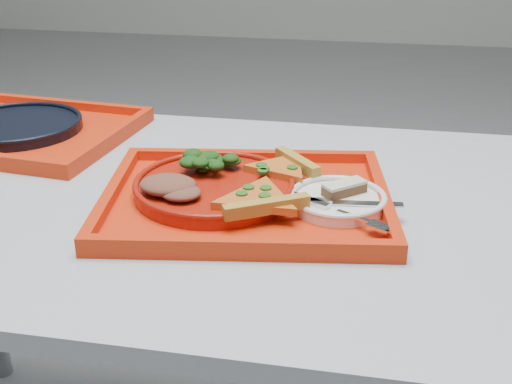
# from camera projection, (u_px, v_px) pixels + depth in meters

# --- Properties ---
(table) EXTENTS (1.60, 0.80, 0.75)m
(table) POSITION_uv_depth(u_px,v_px,m) (225.00, 236.00, 1.09)
(table) COLOR #A5AEB9
(table) RESTS_ON ground
(tray_main) EXTENTS (0.50, 0.41, 0.01)m
(tray_main) POSITION_uv_depth(u_px,v_px,m) (246.00, 202.00, 1.03)
(tray_main) COLOR red
(tray_main) RESTS_ON table
(tray_far) EXTENTS (0.48, 0.40, 0.01)m
(tray_far) POSITION_uv_depth(u_px,v_px,m) (19.00, 133.00, 1.33)
(tray_far) COLOR red
(tray_far) RESTS_ON table
(dinner_plate) EXTENTS (0.26, 0.26, 0.02)m
(dinner_plate) POSITION_uv_depth(u_px,v_px,m) (214.00, 188.00, 1.04)
(dinner_plate) COLOR #9B170A
(dinner_plate) RESTS_ON tray_main
(side_plate) EXTENTS (0.15, 0.15, 0.01)m
(side_plate) POSITION_uv_depth(u_px,v_px,m) (338.00, 202.00, 1.00)
(side_plate) COLOR white
(side_plate) RESTS_ON tray_main
(navy_plate) EXTENTS (0.26, 0.26, 0.02)m
(navy_plate) POSITION_uv_depth(u_px,v_px,m) (18.00, 127.00, 1.32)
(navy_plate) COLOR black
(navy_plate) RESTS_ON tray_far
(pizza_slice_a) EXTENTS (0.19, 0.19, 0.02)m
(pizza_slice_a) POSITION_uv_depth(u_px,v_px,m) (258.00, 196.00, 0.97)
(pizza_slice_a) COLOR orange
(pizza_slice_a) RESTS_ON dinner_plate
(pizza_slice_b) EXTENTS (0.17, 0.17, 0.02)m
(pizza_slice_b) POSITION_uv_depth(u_px,v_px,m) (281.00, 166.00, 1.08)
(pizza_slice_b) COLOR orange
(pizza_slice_b) RESTS_ON dinner_plate
(salad_heap) EXTENTS (0.08, 0.08, 0.04)m
(salad_heap) POSITION_uv_depth(u_px,v_px,m) (209.00, 160.00, 1.07)
(salad_heap) COLOR black
(salad_heap) RESTS_ON dinner_plate
(meat_portion) EXTENTS (0.09, 0.07, 0.03)m
(meat_portion) POSITION_uv_depth(u_px,v_px,m) (168.00, 185.00, 1.00)
(meat_portion) COLOR brown
(meat_portion) RESTS_ON dinner_plate
(dessert_bar) EXTENTS (0.07, 0.07, 0.02)m
(dessert_bar) POSITION_uv_depth(u_px,v_px,m) (344.00, 188.00, 1.01)
(dessert_bar) COLOR #51351B
(dessert_bar) RESTS_ON side_plate
(knife) EXTENTS (0.19, 0.04, 0.01)m
(knife) POSITION_uv_depth(u_px,v_px,m) (342.00, 202.00, 0.97)
(knife) COLOR silver
(knife) RESTS_ON side_plate
(fork) EXTENTS (0.17, 0.11, 0.01)m
(fork) POSITION_uv_depth(u_px,v_px,m) (336.00, 210.00, 0.95)
(fork) COLOR silver
(fork) RESTS_ON side_plate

